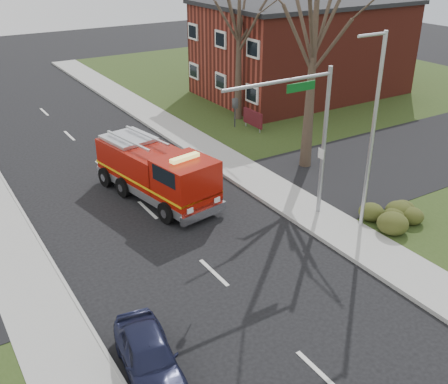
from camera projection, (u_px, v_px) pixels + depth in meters
ground at (214, 273)px, 19.90m from camera, size 120.00×120.00×0.00m
sidewalk_right at (335, 228)px, 22.83m from camera, size 2.40×80.00×0.15m
sidewalk_left at (50, 330)px, 16.91m from camera, size 2.40×80.00×0.15m
brick_building at (302, 48)px, 41.07m from camera, size 15.40×10.40×7.25m
health_center_sign at (253, 118)px, 34.05m from camera, size 0.12×2.00×1.40m
hedge_corner at (399, 211)px, 23.18m from camera, size 2.80×2.00×0.90m
bare_tree_near at (315, 29)px, 25.75m from camera, size 6.00×6.00×12.00m
bare_tree_far at (239, 23)px, 33.73m from camera, size 5.25×5.25×10.50m
traffic_signal_mast at (303, 121)px, 21.47m from camera, size 5.29×0.18×6.80m
streetlight_pole at (372, 130)px, 20.93m from camera, size 1.48×0.16×8.40m
fire_engine at (157, 173)px, 25.09m from camera, size 3.72×7.40×2.86m
parked_car_maroon at (149, 356)px, 15.07m from camera, size 2.08×3.93×1.27m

